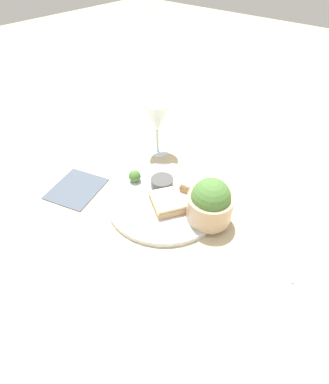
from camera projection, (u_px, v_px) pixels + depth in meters
ground_plane at (164, 202)px, 0.78m from camera, size 4.00×4.00×0.00m
dinner_plate at (164, 200)px, 0.77m from camera, size 0.30×0.30×0.01m
salad_bowl at (210, 202)px, 0.69m from camera, size 0.11×0.11×0.11m
sauce_ramekin at (162, 182)px, 0.79m from camera, size 0.06×0.06×0.03m
cheese_toast_near at (168, 202)px, 0.74m from camera, size 0.11×0.11×0.03m
cheese_toast_far at (200, 185)px, 0.79m from camera, size 0.09×0.08×0.03m
wine_glass at (157, 119)px, 0.87m from camera, size 0.09×0.09×0.16m
garnish at (136, 175)px, 0.81m from camera, size 0.03×0.03×0.03m
napkin at (76, 188)px, 0.81m from camera, size 0.16×0.17×0.01m
fork at (268, 246)px, 0.67m from camera, size 0.16×0.11×0.01m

